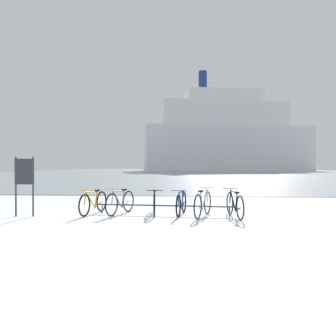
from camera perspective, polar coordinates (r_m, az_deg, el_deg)
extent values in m
cube|color=silver|center=(5.24, -17.76, -16.57)|extent=(80.00, 22.00, 0.08)
cube|color=gray|center=(70.66, 3.23, -0.74)|extent=(80.00, 110.00, 0.08)
cube|color=#47474C|center=(15.81, -2.23, -5.00)|extent=(80.00, 0.50, 0.05)
cylinder|color=#4C5156|center=(9.82, -0.71, -6.60)|extent=(4.30, 0.33, 0.05)
cylinder|color=#4C5156|center=(10.33, -11.45, -7.05)|extent=(0.04, 0.04, 0.28)
cylinder|color=#4C5156|center=(9.72, 10.73, -7.52)|extent=(0.04, 0.04, 0.28)
torus|color=black|center=(9.79, -14.43, -6.36)|extent=(0.17, 0.65, 0.66)
torus|color=black|center=(10.73, -11.56, -5.75)|extent=(0.17, 0.65, 0.66)
cylinder|color=gold|center=(10.08, -13.44, -5.49)|extent=(0.14, 0.56, 0.55)
cylinder|color=gold|center=(10.39, -12.50, -5.44)|extent=(0.07, 0.20, 0.49)
cylinder|color=gold|center=(10.13, -13.22, -4.09)|extent=(0.16, 0.70, 0.08)
cylinder|color=gold|center=(10.54, -12.12, -6.27)|extent=(0.12, 0.47, 0.18)
cylinder|color=gold|center=(9.80, -14.31, -5.23)|extent=(0.06, 0.12, 0.39)
cube|color=black|center=(10.43, -12.30, -3.86)|extent=(0.12, 0.21, 0.05)
cylinder|color=gold|center=(9.82, -14.20, -3.81)|extent=(0.46, 0.11, 0.02)
torus|color=black|center=(9.69, -9.84, -6.36)|extent=(0.24, 0.66, 0.68)
torus|color=black|center=(10.54, -6.94, -5.80)|extent=(0.24, 0.66, 0.68)
cylinder|color=gray|center=(9.95, -8.84, -5.47)|extent=(0.19, 0.51, 0.57)
cylinder|color=gray|center=(10.23, -7.90, -5.44)|extent=(0.09, 0.19, 0.51)
cylinder|color=gray|center=(9.99, -8.62, -4.00)|extent=(0.23, 0.63, 0.08)
cylinder|color=gray|center=(10.36, -7.52, -6.33)|extent=(0.17, 0.43, 0.19)
cylinder|color=gray|center=(9.70, -9.72, -5.17)|extent=(0.07, 0.12, 0.40)
cube|color=black|center=(10.26, -7.69, -3.79)|extent=(0.14, 0.21, 0.05)
cylinder|color=gray|center=(9.71, -9.61, -3.69)|extent=(0.45, 0.16, 0.02)
torus|color=black|center=(9.47, -2.42, -6.57)|extent=(0.12, 0.66, 0.66)
torus|color=black|center=(10.43, -2.37, -5.92)|extent=(0.12, 0.66, 0.66)
cylinder|color=#1E2328|center=(9.77, -2.41, -5.66)|extent=(0.10, 0.51, 0.55)
cylinder|color=#1E2328|center=(10.09, -2.39, -5.60)|extent=(0.06, 0.18, 0.49)
cylinder|color=#1E2328|center=(9.82, -2.40, -4.22)|extent=(0.11, 0.63, 0.08)
cylinder|color=#1E2328|center=(10.24, -2.38, -6.46)|extent=(0.08, 0.42, 0.18)
cylinder|color=#1E2328|center=(9.49, -2.42, -5.40)|extent=(0.05, 0.11, 0.39)
cube|color=black|center=(10.13, -2.39, -3.97)|extent=(0.10, 0.21, 0.05)
cylinder|color=#1E2328|center=(9.50, -2.42, -3.93)|extent=(0.46, 0.08, 0.02)
torus|color=black|center=(9.31, 1.83, -6.69)|extent=(0.14, 0.66, 0.66)
torus|color=black|center=(10.25, 2.82, -6.02)|extent=(0.14, 0.66, 0.66)
cylinder|color=#3359B2|center=(9.60, 2.17, -5.77)|extent=(0.10, 0.51, 0.55)
cylinder|color=#3359B2|center=(9.91, 2.50, -5.70)|extent=(0.06, 0.18, 0.50)
cylinder|color=#3359B2|center=(9.65, 2.25, -4.29)|extent=(0.12, 0.63, 0.08)
cylinder|color=#3359B2|center=(10.06, 2.63, -6.58)|extent=(0.09, 0.42, 0.18)
cylinder|color=#3359B2|center=(9.32, 1.87, -5.49)|extent=(0.05, 0.11, 0.39)
cube|color=black|center=(9.95, 2.57, -4.04)|extent=(0.11, 0.21, 0.05)
cylinder|color=#3359B2|center=(9.34, 1.91, -4.00)|extent=(0.46, 0.08, 0.02)
torus|color=black|center=(10.04, 6.94, -6.04)|extent=(0.25, 0.68, 0.70)
torus|color=black|center=(9.07, 5.24, -6.74)|extent=(0.25, 0.68, 0.70)
cylinder|color=silver|center=(9.71, 6.42, -5.50)|extent=(0.19, 0.52, 0.60)
cylinder|color=silver|center=(9.39, 5.88, -5.85)|extent=(0.09, 0.19, 0.54)
cylinder|color=silver|center=(9.61, 6.30, -3.99)|extent=(0.23, 0.64, 0.09)
cylinder|color=silver|center=(9.28, 5.63, -7.07)|extent=(0.17, 0.43, 0.19)
cylinder|color=silver|center=(9.98, 6.88, -4.88)|extent=(0.07, 0.12, 0.42)
cube|color=black|center=(9.29, 5.75, -4.05)|extent=(0.14, 0.21, 0.05)
cylinder|color=silver|center=(9.92, 6.82, -3.41)|extent=(0.45, 0.16, 0.02)
torus|color=black|center=(10.07, 10.77, -6.09)|extent=(0.15, 0.68, 0.68)
torus|color=black|center=(9.06, 12.53, -6.83)|extent=(0.15, 0.68, 0.68)
cylinder|color=#1E2328|center=(9.73, 11.30, -5.58)|extent=(0.12, 0.56, 0.58)
cylinder|color=#1E2328|center=(9.40, 11.87, -5.95)|extent=(0.07, 0.20, 0.52)
cylinder|color=#1E2328|center=(9.63, 11.43, -4.13)|extent=(0.14, 0.69, 0.08)
cylinder|color=#1E2328|center=(9.28, 12.12, -7.13)|extent=(0.11, 0.46, 0.19)
cylinder|color=#1E2328|center=(10.01, 10.84, -4.97)|extent=(0.05, 0.12, 0.41)
cube|color=black|center=(9.30, 12.01, -4.20)|extent=(0.11, 0.21, 0.05)
cylinder|color=#1E2328|center=(9.95, 10.90, -3.55)|extent=(0.46, 0.10, 0.02)
cylinder|color=#33383D|center=(10.46, -25.11, -2.99)|extent=(0.05, 0.05, 1.73)
cylinder|color=#33383D|center=(10.27, -22.57, -3.04)|extent=(0.05, 0.05, 1.73)
cube|color=#2D2D33|center=(10.34, -23.86, -0.57)|extent=(0.55, 0.10, 0.75)
cube|color=white|center=(87.93, 10.23, 3.26)|extent=(44.97, 21.04, 11.47)
cube|color=white|center=(88.48, 9.56, 9.03)|extent=(33.98, 16.97, 6.31)
cube|color=white|center=(89.31, 9.56, 12.05)|extent=(20.88, 12.45, 3.21)
cylinder|color=navy|center=(88.87, 6.11, 14.89)|extent=(2.20, 2.20, 5.16)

